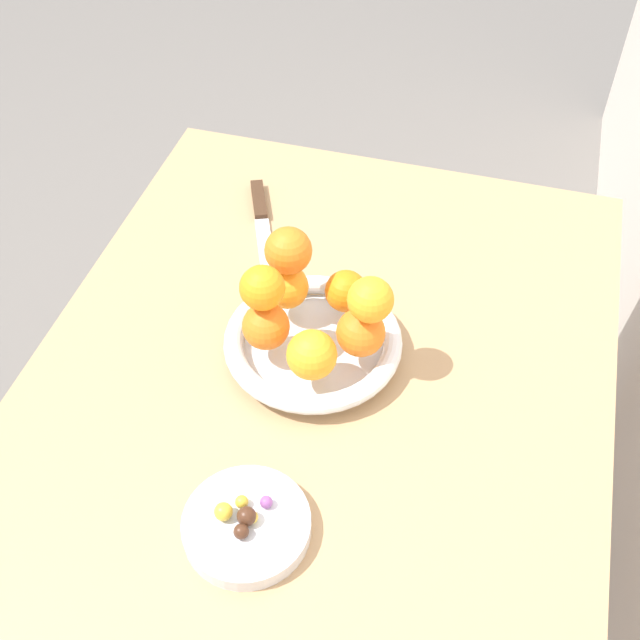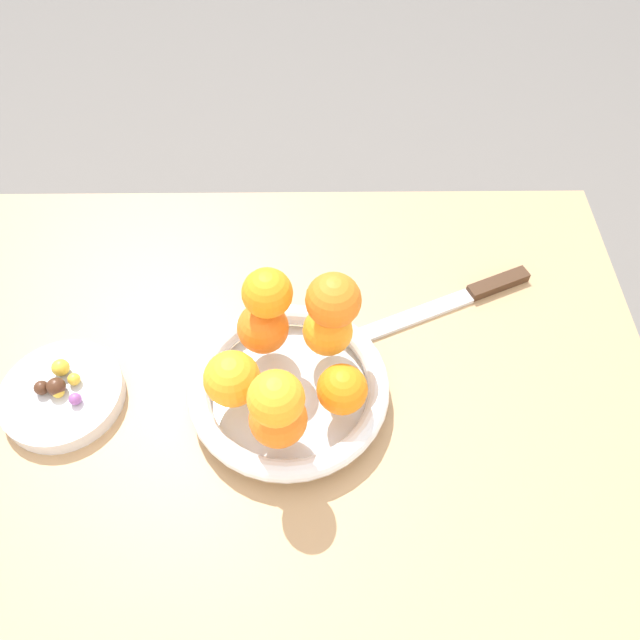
# 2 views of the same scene
# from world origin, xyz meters

# --- Properties ---
(ground_plane) EXTENTS (6.00, 6.00, 0.00)m
(ground_plane) POSITION_xyz_m (0.00, 0.00, 0.00)
(ground_plane) COLOR slate
(dining_table) EXTENTS (1.10, 0.76, 0.74)m
(dining_table) POSITION_xyz_m (0.00, 0.00, 0.65)
(dining_table) COLOR tan
(dining_table) RESTS_ON ground_plane
(fruit_bowl) EXTENTS (0.24, 0.24, 0.04)m
(fruit_bowl) POSITION_xyz_m (-0.10, -0.02, 0.76)
(fruit_bowl) COLOR silver
(fruit_bowl) RESTS_ON dining_table
(candy_dish) EXTENTS (0.14, 0.14, 0.02)m
(candy_dish) POSITION_xyz_m (0.17, -0.02, 0.75)
(candy_dish) COLOR silver
(candy_dish) RESTS_ON dining_table
(orange_0) EXTENTS (0.06, 0.06, 0.06)m
(orange_0) POSITION_xyz_m (-0.04, -0.00, 0.81)
(orange_0) COLOR orange
(orange_0) RESTS_ON fruit_bowl
(orange_1) EXTENTS (0.06, 0.06, 0.06)m
(orange_1) POSITION_xyz_m (-0.09, 0.05, 0.81)
(orange_1) COLOR orange
(orange_1) RESTS_ON fruit_bowl
(orange_2) EXTENTS (0.06, 0.06, 0.06)m
(orange_2) POSITION_xyz_m (-0.16, 0.01, 0.81)
(orange_2) COLOR orange
(orange_2) RESTS_ON fruit_bowl
(orange_3) EXTENTS (0.06, 0.06, 0.06)m
(orange_3) POSITION_xyz_m (-0.14, -0.07, 0.81)
(orange_3) COLOR orange
(orange_3) RESTS_ON fruit_bowl
(orange_4) EXTENTS (0.06, 0.06, 0.06)m
(orange_4) POSITION_xyz_m (-0.07, -0.07, 0.81)
(orange_4) COLOR orange
(orange_4) RESTS_ON fruit_bowl
(orange_5) EXTENTS (0.06, 0.06, 0.06)m
(orange_5) POSITION_xyz_m (-0.15, -0.06, 0.87)
(orange_5) COLOR orange
(orange_5) RESTS_ON orange_3
(orange_6) EXTENTS (0.06, 0.06, 0.06)m
(orange_6) POSITION_xyz_m (-0.09, 0.06, 0.87)
(orange_6) COLOR orange
(orange_6) RESTS_ON orange_1
(orange_7) EXTENTS (0.06, 0.06, 0.06)m
(orange_7) POSITION_xyz_m (-0.08, -0.07, 0.87)
(orange_7) COLOR orange
(orange_7) RESTS_ON orange_4
(candy_ball_0) EXTENTS (0.02, 0.02, 0.02)m
(candy_ball_0) POSITION_xyz_m (0.18, -0.04, 0.77)
(candy_ball_0) COLOR gold
(candy_ball_0) RESTS_ON candy_dish
(candy_ball_1) EXTENTS (0.02, 0.02, 0.02)m
(candy_ball_1) POSITION_xyz_m (0.19, -0.01, 0.77)
(candy_ball_1) COLOR #472819
(candy_ball_1) RESTS_ON candy_dish
(candy_ball_2) EXTENTS (0.01, 0.01, 0.01)m
(candy_ball_2) POSITION_xyz_m (0.17, -0.01, 0.77)
(candy_ball_2) COLOR gold
(candy_ball_2) RESTS_ON candy_dish
(candy_ball_3) EXTENTS (0.02, 0.02, 0.02)m
(candy_ball_3) POSITION_xyz_m (0.16, -0.03, 0.77)
(candy_ball_3) COLOR gold
(candy_ball_3) RESTS_ON candy_dish
(candy_ball_4) EXTENTS (0.02, 0.02, 0.02)m
(candy_ball_4) POSITION_xyz_m (0.17, -0.01, 0.77)
(candy_ball_4) COLOR #472819
(candy_ball_4) RESTS_ON candy_dish
(candy_ball_5) EXTENTS (0.01, 0.01, 0.01)m
(candy_ball_5) POSITION_xyz_m (0.15, 0.00, 0.77)
(candy_ball_5) COLOR #8C4C99
(candy_ball_5) RESTS_ON candy_dish
(knife) EXTENTS (0.25, 0.12, 0.01)m
(knife) POSITION_xyz_m (-0.32, -0.16, 0.75)
(knife) COLOR #3F2819
(knife) RESTS_ON dining_table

